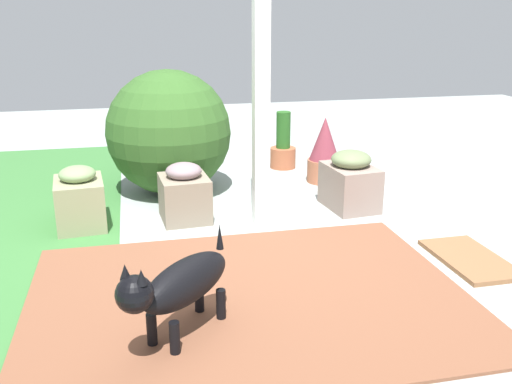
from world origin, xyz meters
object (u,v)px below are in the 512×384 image
(doormat, at_px, (470,259))
(terracotta_pot_tall, at_px, (283,148))
(stone_planter_nearest, at_px, (350,182))
(stone_planter_far, at_px, (80,200))
(round_shrub, at_px, (169,132))
(terracotta_pot_spiky, at_px, (324,151))
(stone_planter_mid, at_px, (185,194))
(porch_pillar, at_px, (261,56))
(dog, at_px, (179,285))

(doormat, bearing_deg, terracotta_pot_tall, 13.38)
(stone_planter_nearest, xyz_separation_m, stone_planter_far, (0.03, 2.07, -0.01))
(round_shrub, bearing_deg, terracotta_pot_spiky, -89.84)
(stone_planter_nearest, relative_size, terracotta_pot_tall, 0.89)
(stone_planter_nearest, bearing_deg, stone_planter_mid, 89.24)
(stone_planter_mid, relative_size, terracotta_pot_spiky, 0.73)
(porch_pillar, xyz_separation_m, terracotta_pot_tall, (1.48, -0.57, -1.02))
(terracotta_pot_tall, relative_size, dog, 0.93)
(stone_planter_mid, xyz_separation_m, doormat, (-1.15, -1.69, -0.19))
(stone_planter_far, height_order, doormat, stone_planter_far)
(terracotta_pot_tall, xyz_separation_m, doormat, (-2.43, -0.58, -0.19))
(porch_pillar, height_order, terracotta_pot_tall, porch_pillar)
(round_shrub, bearing_deg, porch_pillar, -147.17)
(terracotta_pot_spiky, relative_size, dog, 0.99)
(stone_planter_nearest, relative_size, dog, 0.83)
(porch_pillar, height_order, stone_planter_nearest, porch_pillar)
(terracotta_pot_spiky, bearing_deg, dog, 147.07)
(porch_pillar, height_order, terracotta_pot_spiky, porch_pillar)
(stone_planter_nearest, height_order, doormat, stone_planter_nearest)
(doormat, bearing_deg, terracotta_pot_spiky, 10.17)
(stone_planter_far, distance_m, round_shrub, 1.05)
(dog, bearing_deg, stone_planter_mid, -6.32)
(dog, bearing_deg, round_shrub, -3.21)
(doormat, bearing_deg, stone_planter_nearest, 18.35)
(porch_pillar, relative_size, stone_planter_far, 5.19)
(round_shrub, bearing_deg, terracotta_pot_tall, -64.37)
(stone_planter_nearest, xyz_separation_m, terracotta_pot_spiky, (0.74, -0.04, 0.07))
(stone_planter_far, distance_m, dog, 1.76)
(terracotta_pot_spiky, bearing_deg, terracotta_pot_tall, 23.54)
(stone_planter_mid, distance_m, terracotta_pot_tall, 1.70)
(porch_pillar, height_order, dog, porch_pillar)
(stone_planter_far, relative_size, doormat, 0.71)
(porch_pillar, bearing_deg, stone_planter_far, 80.84)
(terracotta_pot_spiky, bearing_deg, doormat, -169.83)
(round_shrub, relative_size, doormat, 1.60)
(round_shrub, bearing_deg, stone_planter_far, 135.03)
(dog, height_order, doormat, dog)
(porch_pillar, distance_m, terracotta_pot_tall, 1.88)
(terracotta_pot_tall, distance_m, doormat, 2.51)
(stone_planter_mid, height_order, doormat, stone_planter_mid)
(porch_pillar, relative_size, stone_planter_mid, 5.51)
(stone_planter_mid, bearing_deg, dog, 173.68)
(terracotta_pot_spiky, bearing_deg, stone_planter_nearest, 176.98)
(stone_planter_nearest, distance_m, stone_planter_far, 2.07)
(dog, bearing_deg, stone_planter_nearest, -42.59)
(stone_planter_mid, distance_m, doormat, 2.06)
(round_shrub, relative_size, dog, 1.73)
(terracotta_pot_spiky, bearing_deg, porch_pillar, 138.72)
(dog, bearing_deg, doormat, -75.19)
(porch_pillar, xyz_separation_m, round_shrub, (0.92, 0.59, -0.69))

